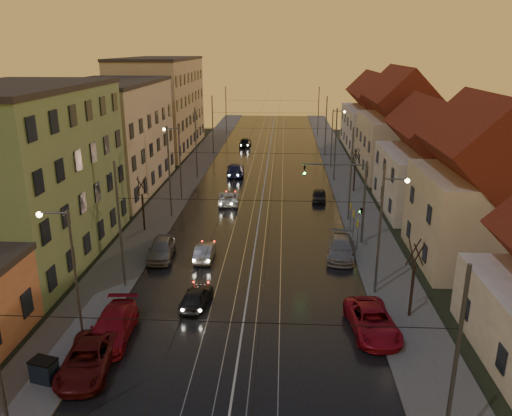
% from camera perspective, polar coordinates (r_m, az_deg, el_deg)
% --- Properties ---
extents(ground, '(160.00, 160.00, 0.00)m').
position_cam_1_polar(ground, '(27.10, -2.31, -18.18)').
color(ground, black).
rests_on(ground, ground).
extents(road, '(16.00, 120.00, 0.04)m').
position_cam_1_polar(road, '(63.84, 1.07, 3.48)').
color(road, black).
rests_on(road, ground).
extents(sidewalk_left, '(4.00, 120.00, 0.15)m').
position_cam_1_polar(sidewalk_left, '(64.95, -7.80, 3.62)').
color(sidewalk_left, '#4C4C4C').
rests_on(sidewalk_left, ground).
extents(sidewalk_right, '(4.00, 120.00, 0.15)m').
position_cam_1_polar(sidewalk_right, '(64.25, 10.03, 3.35)').
color(sidewalk_right, '#4C4C4C').
rests_on(sidewalk_right, ground).
extents(tram_rail_0, '(0.06, 120.00, 0.03)m').
position_cam_1_polar(tram_rail_0, '(63.95, -0.90, 3.54)').
color(tram_rail_0, gray).
rests_on(tram_rail_0, road).
extents(tram_rail_1, '(0.06, 120.00, 0.03)m').
position_cam_1_polar(tram_rail_1, '(63.86, 0.38, 3.52)').
color(tram_rail_1, gray).
rests_on(tram_rail_1, road).
extents(tram_rail_2, '(0.06, 120.00, 0.03)m').
position_cam_1_polar(tram_rail_2, '(63.81, 1.76, 3.50)').
color(tram_rail_2, gray).
rests_on(tram_rail_2, road).
extents(tram_rail_3, '(0.06, 120.00, 0.03)m').
position_cam_1_polar(tram_rail_3, '(63.79, 3.05, 3.48)').
color(tram_rail_3, gray).
rests_on(tram_rail_3, road).
extents(apartment_left_1, '(10.00, 18.00, 13.00)m').
position_cam_1_polar(apartment_left_1, '(41.95, -25.05, 3.20)').
color(apartment_left_1, '#618152').
rests_on(apartment_left_1, ground).
extents(apartment_left_2, '(10.00, 20.00, 12.00)m').
position_cam_1_polar(apartment_left_2, '(60.00, -16.23, 7.68)').
color(apartment_left_2, '#B9AD8F').
rests_on(apartment_left_2, ground).
extents(apartment_left_3, '(10.00, 24.00, 14.00)m').
position_cam_1_polar(apartment_left_3, '(82.67, -10.87, 11.41)').
color(apartment_left_3, tan).
rests_on(apartment_left_3, ground).
extents(house_right_1, '(8.67, 10.20, 10.80)m').
position_cam_1_polar(house_right_1, '(40.99, 24.16, 1.47)').
color(house_right_1, '#C4B597').
rests_on(house_right_1, ground).
extents(house_right_2, '(9.18, 12.24, 9.20)m').
position_cam_1_polar(house_right_2, '(53.13, 19.29, 4.63)').
color(house_right_2, '#BBB7AD').
rests_on(house_right_2, ground).
extents(house_right_3, '(9.18, 14.28, 11.50)m').
position_cam_1_polar(house_right_3, '(67.20, 16.01, 8.57)').
color(house_right_3, '#C4B597').
rests_on(house_right_3, ground).
extents(house_right_4, '(9.18, 16.32, 10.00)m').
position_cam_1_polar(house_right_4, '(84.78, 13.39, 10.07)').
color(house_right_4, '#BBB7AD').
rests_on(house_right_4, ground).
extents(catenary_pole_r_0, '(0.16, 0.16, 9.00)m').
position_cam_1_polar(catenary_pole_r_0, '(20.51, 21.65, -17.50)').
color(catenary_pole_r_0, '#595B60').
rests_on(catenary_pole_r_0, ground).
extents(catenary_pole_l_1, '(0.16, 0.16, 9.00)m').
position_cam_1_polar(catenary_pole_l_1, '(34.59, -15.30, -2.08)').
color(catenary_pole_l_1, '#595B60').
rests_on(catenary_pole_l_1, ground).
extents(catenary_pole_r_1, '(0.16, 0.16, 9.00)m').
position_cam_1_polar(catenary_pole_r_1, '(33.45, 13.94, -2.66)').
color(catenary_pole_r_1, '#595B60').
rests_on(catenary_pole_r_1, ground).
extents(catenary_pole_l_2, '(0.16, 0.16, 9.00)m').
position_cam_1_polar(catenary_pole_l_2, '(48.42, -9.88, 3.98)').
color(catenary_pole_l_2, '#595B60').
rests_on(catenary_pole_l_2, ground).
extents(catenary_pole_r_2, '(0.16, 0.16, 9.00)m').
position_cam_1_polar(catenary_pole_r_2, '(47.61, 10.78, 3.69)').
color(catenary_pole_r_2, '#595B60').
rests_on(catenary_pole_r_2, ground).
extents(catenary_pole_l_3, '(0.16, 0.16, 9.00)m').
position_cam_1_polar(catenary_pole_l_3, '(62.79, -6.87, 7.30)').
color(catenary_pole_l_3, '#595B60').
rests_on(catenary_pole_l_3, ground).
extents(catenary_pole_r_3, '(0.16, 0.16, 9.00)m').
position_cam_1_polar(catenary_pole_r_3, '(62.17, 9.07, 7.10)').
color(catenary_pole_r_3, '#595B60').
rests_on(catenary_pole_r_3, ground).
extents(catenary_pole_l_4, '(0.16, 0.16, 9.00)m').
position_cam_1_polar(catenary_pole_l_4, '(77.40, -4.97, 9.37)').
color(catenary_pole_l_4, '#595B60').
rests_on(catenary_pole_l_4, ground).
extents(catenary_pole_r_4, '(0.16, 0.16, 9.00)m').
position_cam_1_polar(catenary_pole_r_4, '(76.90, 7.99, 9.21)').
color(catenary_pole_r_4, '#595B60').
rests_on(catenary_pole_r_4, ground).
extents(catenary_pole_l_5, '(0.16, 0.16, 9.00)m').
position_cam_1_polar(catenary_pole_l_5, '(95.09, -3.45, 11.00)').
color(catenary_pole_l_5, '#595B60').
rests_on(catenary_pole_l_5, ground).
extents(catenary_pole_r_5, '(0.16, 0.16, 9.00)m').
position_cam_1_polar(catenary_pole_r_5, '(94.68, 7.14, 10.86)').
color(catenary_pole_r_5, '#595B60').
rests_on(catenary_pole_r_5, ground).
extents(street_lamp_0, '(1.75, 0.32, 8.00)m').
position_cam_1_polar(street_lamp_0, '(28.58, -20.63, -6.09)').
color(street_lamp_0, '#595B60').
rests_on(street_lamp_0, ground).
extents(street_lamp_1, '(1.75, 0.32, 8.00)m').
position_cam_1_polar(street_lamp_1, '(34.34, 14.53, -1.48)').
color(street_lamp_1, '#595B60').
rests_on(street_lamp_1, ground).
extents(street_lamp_2, '(1.75, 0.32, 8.00)m').
position_cam_1_polar(street_lamp_2, '(54.15, -9.03, 5.92)').
color(street_lamp_2, '#595B60').
rests_on(street_lamp_2, ground).
extents(street_lamp_3, '(1.75, 0.32, 8.00)m').
position_cam_1_polar(street_lamp_3, '(69.01, 8.95, 8.50)').
color(street_lamp_3, '#595B60').
rests_on(street_lamp_3, ground).
extents(traffic_light_mast, '(5.30, 0.32, 7.20)m').
position_cam_1_polar(traffic_light_mast, '(41.76, 10.98, 1.82)').
color(traffic_light_mast, '#595B60').
rests_on(traffic_light_mast, ground).
extents(bare_tree_0, '(1.09, 1.09, 5.11)m').
position_cam_1_polar(bare_tree_0, '(45.63, -12.79, 0.31)').
color(bare_tree_0, black).
rests_on(bare_tree_0, ground).
extents(bare_tree_1, '(1.09, 1.09, 5.11)m').
position_cam_1_polar(bare_tree_1, '(31.88, 17.48, -7.96)').
color(bare_tree_1, black).
rests_on(bare_tree_1, ground).
extents(bare_tree_2, '(1.09, 1.09, 5.11)m').
position_cam_1_polar(bare_tree_2, '(57.96, 11.22, 4.16)').
color(bare_tree_2, black).
rests_on(bare_tree_2, ground).
extents(driving_car_0, '(2.00, 3.94, 1.29)m').
position_cam_1_polar(driving_car_0, '(32.84, -6.84, -10.01)').
color(driving_car_0, black).
rests_on(driving_car_0, ground).
extents(driving_car_1, '(1.38, 3.86, 1.27)m').
position_cam_1_polar(driving_car_1, '(39.55, -5.87, -4.96)').
color(driving_car_1, '#9F9FA4').
rests_on(driving_car_1, ground).
extents(driving_car_2, '(2.47, 4.66, 1.25)m').
position_cam_1_polar(driving_car_2, '(53.10, -3.17, 1.13)').
color(driving_car_2, white).
rests_on(driving_car_2, ground).
extents(driving_car_3, '(2.59, 5.53, 1.56)m').
position_cam_1_polar(driving_car_3, '(64.99, -2.36, 4.42)').
color(driving_car_3, '#1A234E').
rests_on(driving_car_3, ground).
extents(driving_car_4, '(1.88, 4.59, 1.56)m').
position_cam_1_polar(driving_car_4, '(84.02, -1.23, 7.53)').
color(driving_car_4, black).
rests_on(driving_car_4, ground).
extents(parked_left_1, '(2.84, 5.32, 1.42)m').
position_cam_1_polar(parked_left_1, '(28.07, -18.69, -16.05)').
color(parked_left_1, '#4D0D0E').
rests_on(parked_left_1, ground).
extents(parked_left_2, '(2.42, 5.40, 1.54)m').
position_cam_1_polar(parked_left_2, '(30.37, -16.07, -12.86)').
color(parked_left_2, maroon).
rests_on(parked_left_2, ground).
extents(parked_left_3, '(2.24, 4.78, 1.58)m').
position_cam_1_polar(parked_left_3, '(40.21, -10.74, -4.56)').
color(parked_left_3, gray).
rests_on(parked_left_3, ground).
extents(parked_right_0, '(3.02, 5.57, 1.48)m').
position_cam_1_polar(parked_right_0, '(30.54, 13.15, -12.48)').
color(parked_right_0, maroon).
rests_on(parked_right_0, ground).
extents(parked_right_1, '(2.69, 5.33, 1.49)m').
position_cam_1_polar(parked_right_1, '(40.24, 9.67, -4.55)').
color(parked_right_1, gray).
rests_on(parked_right_1, ground).
extents(parked_right_2, '(1.70, 3.68, 1.22)m').
position_cam_1_polar(parked_right_2, '(54.33, 7.23, 1.39)').
color(parked_right_2, black).
rests_on(parked_right_2, ground).
extents(dumpster, '(1.36, 1.08, 1.10)m').
position_cam_1_polar(dumpster, '(27.98, -23.05, -16.76)').
color(dumpster, black).
rests_on(dumpster, sidewalk_left).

